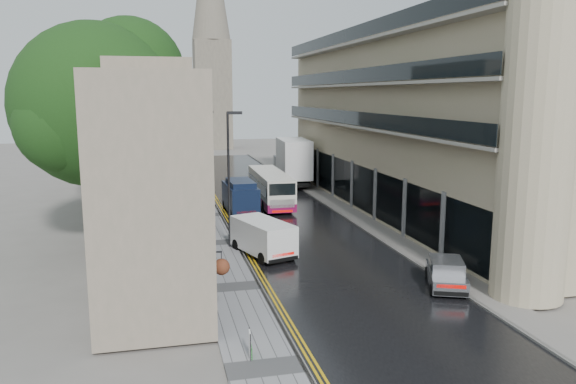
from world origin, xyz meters
name	(u,v)px	position (x,y,z in m)	size (l,w,h in m)	color
road	(278,213)	(0.00, 27.50, 0.01)	(9.00, 85.00, 0.02)	black
left_sidewalk	(204,216)	(-5.85, 27.50, 0.06)	(2.70, 85.00, 0.12)	gray
right_sidewalk	(343,209)	(5.40, 27.50, 0.06)	(1.80, 85.00, 0.12)	slate
old_shop_row	(152,136)	(-9.45, 30.00, 6.00)	(4.50, 56.00, 12.00)	gray
modern_block	(410,123)	(10.30, 26.00, 7.00)	(8.00, 40.00, 14.00)	tan
church_spire	(211,28)	(0.50, 82.00, 20.00)	(6.40, 6.40, 40.00)	gray
tree_near	(98,134)	(-12.50, 20.00, 6.95)	(10.56, 10.56, 13.89)	black
tree_far	(117,131)	(-12.20, 33.00, 6.23)	(9.24, 9.24, 12.46)	black
cream_bus	(264,194)	(-0.98, 28.31, 1.39)	(2.28, 10.04, 2.74)	silver
white_lorry	(283,165)	(2.90, 38.47, 2.40)	(2.72, 9.07, 4.76)	white
silver_hatchback	(433,281)	(3.10, 7.87, 0.72)	(1.63, 3.73, 1.40)	#AEAEB3
white_van	(262,246)	(-3.73, 14.36, 1.07)	(1.99, 4.64, 2.10)	white
navy_van	(232,200)	(-3.81, 26.34, 1.37)	(2.12, 5.31, 2.71)	#0E1933
pedestrian	(208,207)	(-5.68, 25.76, 1.10)	(0.72, 0.47, 1.96)	black
lamp_post_near	(229,181)	(-5.04, 18.11, 4.17)	(0.91, 0.20, 8.10)	black
lamp_post_far	(205,157)	(-5.17, 33.08, 3.95)	(0.86, 0.19, 7.67)	black
estate_sign	(250,345)	(-6.24, 3.47, 0.59)	(0.08, 0.57, 0.94)	silver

